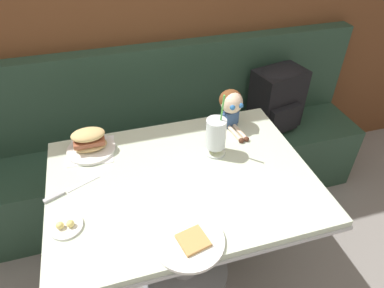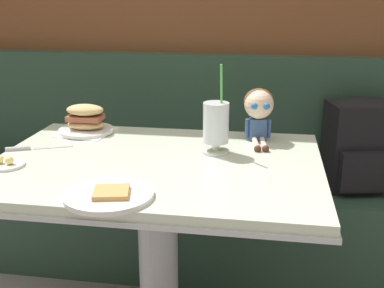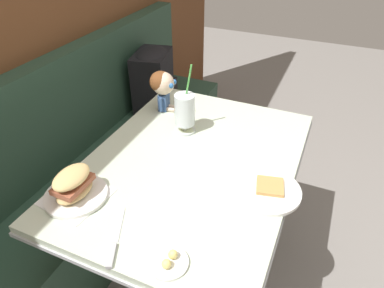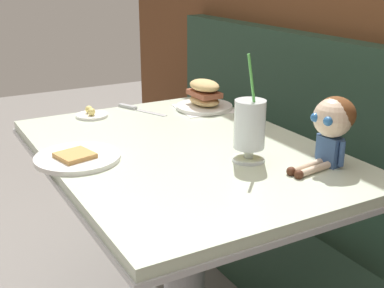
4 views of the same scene
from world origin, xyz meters
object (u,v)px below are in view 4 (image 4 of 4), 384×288
object	(u,v)px
toast_plate	(77,157)
milkshake_glass	(250,127)
butter_saucer	(92,114)
seated_doll	(333,122)
butter_knife	(134,108)
sandwich_plate	(204,97)

from	to	relation	value
toast_plate	milkshake_glass	xyz separation A→B (m)	(0.25, 0.43, 0.09)
butter_saucer	seated_doll	world-z (taller)	seated_doll
toast_plate	butter_saucer	size ratio (longest dim) A/B	2.08
milkshake_glass	seated_doll	world-z (taller)	milkshake_glass
butter_saucer	seated_doll	size ratio (longest dim) A/B	0.53
toast_plate	butter_knife	distance (m)	0.56
milkshake_glass	seated_doll	distance (m)	0.23
butter_knife	sandwich_plate	bearing A→B (deg)	62.24
toast_plate	butter_knife	xyz separation A→B (m)	(-0.43, 0.36, -0.00)
seated_doll	butter_saucer	bearing A→B (deg)	-151.83
sandwich_plate	seated_doll	distance (m)	0.69
sandwich_plate	seated_doll	size ratio (longest dim) A/B	0.99
sandwich_plate	butter_knife	bearing A→B (deg)	-117.76
toast_plate	seated_doll	world-z (taller)	seated_doll
toast_plate	butter_knife	world-z (taller)	toast_plate
sandwich_plate	seated_doll	bearing A→B (deg)	0.53
toast_plate	sandwich_plate	distance (m)	0.68
toast_plate	butter_knife	bearing A→B (deg)	139.54
milkshake_glass	butter_knife	size ratio (longest dim) A/B	1.42
toast_plate	milkshake_glass	world-z (taller)	milkshake_glass
toast_plate	sandwich_plate	xyz separation A→B (m)	(-0.30, 0.61, 0.04)
sandwich_plate	butter_knife	distance (m)	0.28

